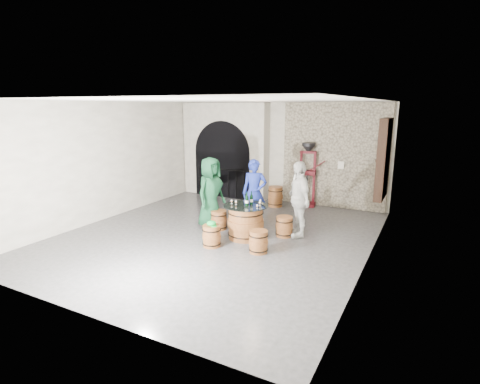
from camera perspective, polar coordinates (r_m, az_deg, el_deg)
The scene contains 31 objects.
ground at distance 9.22m, azimuth -3.43°, elevation -6.59°, with size 8.00×8.00×0.00m, color #323235.
wall_back at distance 12.37m, azimuth 6.05°, elevation 6.03°, with size 8.00×8.00×0.00m, color silver.
wall_front at distance 5.84m, azimuth -24.22°, elevation -2.92°, with size 8.00×8.00×0.00m, color silver.
wall_left at distance 11.01m, azimuth -19.44°, elevation 4.51°, with size 8.00×8.00×0.00m, color silver.
wall_right at distance 7.65m, azimuth 19.54°, elevation 1.03°, with size 8.00×8.00×0.00m, color silver.
ceiling at distance 8.68m, azimuth -3.73°, elevation 13.72°, with size 8.00×8.00×0.00m, color beige.
stone_facing_panel at distance 11.78m, azimuth 14.15°, elevation 5.36°, with size 3.20×0.12×3.18m, color tan.
arched_opening at distance 12.96m, azimuth -2.26°, elevation 6.33°, with size 3.10×0.60×3.19m.
shuttered_window at distance 9.98m, azimuth 20.96°, elevation 4.74°, with size 0.23×1.10×2.00m.
barrel_table at distance 8.90m, azimuth 0.87°, elevation -4.58°, with size 1.05×1.05×0.81m.
barrel_stool_left at distance 9.59m, azimuth -3.26°, elevation -4.28°, with size 0.43×0.43×0.49m.
barrel_stool_far at distance 9.82m, azimuth 2.11°, elevation -3.83°, with size 0.43×0.43×0.49m.
barrel_stool_right at distance 9.13m, azimuth 6.76°, elevation -5.25°, with size 0.43×0.43×0.49m.
barrel_stool_near_right at distance 8.10m, azimuth 2.84°, elevation -7.57°, with size 0.43×0.43×0.49m.
barrel_stool_near_left at distance 8.45m, azimuth -4.34°, elevation -6.70°, with size 0.43×0.43×0.49m.
green_cap at distance 8.36m, azimuth -4.36°, elevation -4.80°, with size 0.25×0.21×0.12m.
person_green at distance 9.62m, azimuth -4.48°, elevation -0.09°, with size 0.89×0.58×1.83m, color #113D23.
person_blue at distance 9.73m, azimuth 2.22°, elevation -0.13°, with size 0.64×0.42×1.76m, color navy.
person_white at distance 9.03m, azimuth 8.92°, elevation -1.08°, with size 1.07×0.45×1.83m, color silver.
wine_bottle_left at distance 8.76m, azimuth 1.02°, elevation -1.20°, with size 0.08×0.08×0.32m.
wine_bottle_center at distance 8.71m, azimuth 1.05°, elevation -1.29°, with size 0.08×0.08×0.32m.
wine_bottle_right at distance 8.82m, azimuth 1.74°, elevation -1.11°, with size 0.08×0.08×0.32m.
tasting_glass_a at distance 8.83m, azimuth -0.61°, elevation -1.64°, with size 0.05×0.05×0.10m, color #BF6A25, non-canonical shape.
tasting_glass_b at distance 8.77m, azimuth 3.04°, elevation -1.76°, with size 0.05×0.05×0.10m, color #BF6A25, non-canonical shape.
tasting_glass_c at distance 8.91m, azimuth 0.99°, elevation -1.50°, with size 0.05×0.05×0.10m, color #BF6A25, non-canonical shape.
tasting_glass_d at distance 8.95m, azimuth 3.13°, elevation -1.46°, with size 0.05×0.05×0.10m, color #BF6A25, non-canonical shape.
tasting_glass_e at distance 8.50m, azimuth 2.65°, elevation -2.23°, with size 0.05×0.05×0.10m, color #BF6A25, non-canonical shape.
tasting_glass_f at distance 8.92m, azimuth -1.28°, elevation -1.49°, with size 0.05×0.05×0.10m, color #BF6A25, non-canonical shape.
side_barrel at distance 11.75m, azimuth 5.42°, elevation -0.70°, with size 0.48×0.48×0.63m.
corking_press at distance 11.80m, azimuth 10.27°, elevation 3.37°, with size 0.84×0.51×1.98m.
control_box at distance 11.69m, azimuth 15.18°, elevation 4.00°, with size 0.18×0.10×0.22m, color silver.
Camera 1 is at (4.49, -7.44, 3.09)m, focal length 28.00 mm.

